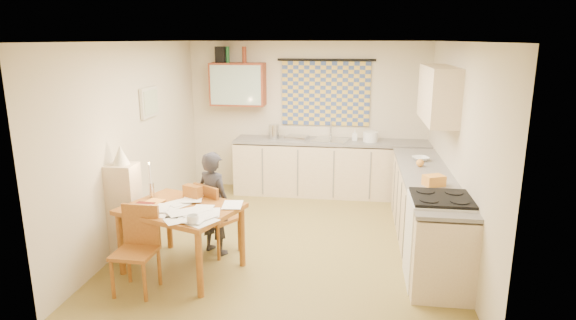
# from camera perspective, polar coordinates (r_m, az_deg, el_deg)

# --- Properties ---
(floor) EXTENTS (4.00, 4.50, 0.02)m
(floor) POSITION_cam_1_polar(r_m,az_deg,el_deg) (6.35, 0.16, -9.42)
(floor) COLOR olive
(floor) RESTS_ON ground
(ceiling) EXTENTS (4.00, 4.50, 0.02)m
(ceiling) POSITION_cam_1_polar(r_m,az_deg,el_deg) (5.82, 0.18, 13.97)
(ceiling) COLOR white
(ceiling) RESTS_ON floor
(wall_back) EXTENTS (4.00, 0.02, 2.50)m
(wall_back) POSITION_cam_1_polar(r_m,az_deg,el_deg) (8.17, 2.34, 5.13)
(wall_back) COLOR beige
(wall_back) RESTS_ON floor
(wall_front) EXTENTS (4.00, 0.02, 2.50)m
(wall_front) POSITION_cam_1_polar(r_m,az_deg,el_deg) (3.82, -4.50, -5.48)
(wall_front) COLOR beige
(wall_front) RESTS_ON floor
(wall_left) EXTENTS (0.02, 4.50, 2.50)m
(wall_left) POSITION_cam_1_polar(r_m,az_deg,el_deg) (6.54, -17.58, 2.20)
(wall_left) COLOR beige
(wall_left) RESTS_ON floor
(wall_right) EXTENTS (0.02, 4.50, 2.50)m
(wall_right) POSITION_cam_1_polar(r_m,az_deg,el_deg) (6.03, 19.45, 1.09)
(wall_right) COLOR beige
(wall_right) RESTS_ON floor
(window_blind) EXTENTS (1.45, 0.03, 1.05)m
(window_blind) POSITION_cam_1_polar(r_m,az_deg,el_deg) (8.05, 4.49, 7.84)
(window_blind) COLOR #364C83
(window_blind) RESTS_ON wall_back
(curtain_rod) EXTENTS (1.60, 0.04, 0.04)m
(curtain_rod) POSITION_cam_1_polar(r_m,az_deg,el_deg) (7.99, 4.56, 11.75)
(curtain_rod) COLOR black
(curtain_rod) RESTS_ON wall_back
(wall_cabinet) EXTENTS (0.90, 0.34, 0.70)m
(wall_cabinet) POSITION_cam_1_polar(r_m,az_deg,el_deg) (8.12, -5.95, 8.92)
(wall_cabinet) COLOR maroon
(wall_cabinet) RESTS_ON wall_back
(wall_cabinet_glass) EXTENTS (0.84, 0.02, 0.64)m
(wall_cabinet_glass) POSITION_cam_1_polar(r_m,az_deg,el_deg) (7.95, -6.25, 8.81)
(wall_cabinet_glass) COLOR #99B2A5
(wall_cabinet_glass) RESTS_ON wall_back
(upper_cabinet_right) EXTENTS (0.34, 1.30, 0.70)m
(upper_cabinet_right) POSITION_cam_1_polar(r_m,az_deg,el_deg) (6.44, 17.38, 7.46)
(upper_cabinet_right) COLOR #CDB289
(upper_cabinet_right) RESTS_ON wall_right
(framed_print) EXTENTS (0.04, 0.50, 0.40)m
(framed_print) POSITION_cam_1_polar(r_m,az_deg,el_deg) (6.81, -16.12, 6.61)
(framed_print) COLOR beige
(framed_print) RESTS_ON wall_left
(print_canvas) EXTENTS (0.01, 0.42, 0.32)m
(print_canvas) POSITION_cam_1_polar(r_m,az_deg,el_deg) (6.80, -15.93, 6.61)
(print_canvas) COLOR silver
(print_canvas) RESTS_ON wall_left
(counter_back) EXTENTS (3.30, 0.62, 0.92)m
(counter_back) POSITION_cam_1_polar(r_m,az_deg,el_deg) (8.00, 5.53, -0.97)
(counter_back) COLOR #CDB289
(counter_back) RESTS_ON floor
(counter_right) EXTENTS (0.62, 2.95, 0.92)m
(counter_right) POSITION_cam_1_polar(r_m,az_deg,el_deg) (6.24, 15.96, -5.85)
(counter_right) COLOR #CDB289
(counter_right) RESTS_ON floor
(stove) EXTENTS (0.62, 0.62, 0.97)m
(stove) POSITION_cam_1_polar(r_m,az_deg,el_deg) (5.33, 17.37, -9.11)
(stove) COLOR white
(stove) RESTS_ON floor
(sink) EXTENTS (0.64, 0.57, 0.10)m
(sink) POSITION_cam_1_polar(r_m,az_deg,el_deg) (7.90, 5.05, 2.05)
(sink) COLOR silver
(sink) RESTS_ON counter_back
(tap) EXTENTS (0.04, 0.04, 0.28)m
(tap) POSITION_cam_1_polar(r_m,az_deg,el_deg) (8.04, 5.11, 3.57)
(tap) COLOR silver
(tap) RESTS_ON counter_back
(dish_rack) EXTENTS (0.40, 0.36, 0.06)m
(dish_rack) POSITION_cam_1_polar(r_m,az_deg,el_deg) (7.93, 1.07, 2.67)
(dish_rack) COLOR silver
(dish_rack) RESTS_ON counter_back
(kettle) EXTENTS (0.19, 0.19, 0.24)m
(kettle) POSITION_cam_1_polar(r_m,az_deg,el_deg) (7.97, -1.68, 3.38)
(kettle) COLOR silver
(kettle) RESTS_ON counter_back
(mixing_bowl) EXTENTS (0.32, 0.32, 0.16)m
(mixing_bowl) POSITION_cam_1_polar(r_m,az_deg,el_deg) (7.87, 9.76, 2.74)
(mixing_bowl) COLOR white
(mixing_bowl) RESTS_ON counter_back
(soap_bottle) EXTENTS (0.09, 0.09, 0.18)m
(soap_bottle) POSITION_cam_1_polar(r_m,az_deg,el_deg) (7.91, 7.92, 2.94)
(soap_bottle) COLOR white
(soap_bottle) RESTS_ON counter_back
(bowl) EXTENTS (0.37, 0.37, 0.05)m
(bowl) POSITION_cam_1_polar(r_m,az_deg,el_deg) (6.79, 15.45, 0.15)
(bowl) COLOR white
(bowl) RESTS_ON counter_right
(orange_bag) EXTENTS (0.27, 0.24, 0.12)m
(orange_bag) POSITION_cam_1_polar(r_m,az_deg,el_deg) (5.67, 16.90, -2.34)
(orange_bag) COLOR orange
(orange_bag) RESTS_ON counter_right
(fruit_orange) EXTENTS (0.10, 0.10, 0.10)m
(fruit_orange) POSITION_cam_1_polar(r_m,az_deg,el_deg) (6.46, 15.38, -0.33)
(fruit_orange) COLOR orange
(fruit_orange) RESTS_ON counter_right
(speaker) EXTENTS (0.19, 0.23, 0.26)m
(speaker) POSITION_cam_1_polar(r_m,az_deg,el_deg) (8.15, -7.83, 12.27)
(speaker) COLOR black
(speaker) RESTS_ON wall_cabinet
(bottle_green) EXTENTS (0.09, 0.09, 0.26)m
(bottle_green) POSITION_cam_1_polar(r_m,az_deg,el_deg) (8.13, -7.20, 12.29)
(bottle_green) COLOR #195926
(bottle_green) RESTS_ON wall_cabinet
(bottle_brown) EXTENTS (0.08, 0.08, 0.26)m
(bottle_brown) POSITION_cam_1_polar(r_m,az_deg,el_deg) (8.06, -5.20, 12.33)
(bottle_brown) COLOR maroon
(bottle_brown) RESTS_ON wall_cabinet
(dining_table) EXTENTS (1.42, 1.24, 0.75)m
(dining_table) POSITION_cam_1_polar(r_m,az_deg,el_deg) (5.54, -12.40, -9.04)
(dining_table) COLOR brown
(dining_table) RESTS_ON floor
(chair_far) EXTENTS (0.55, 0.55, 0.88)m
(chair_far) POSITION_cam_1_polar(r_m,az_deg,el_deg) (5.94, -8.29, -8.30)
(chair_far) COLOR brown
(chair_far) RESTS_ON floor
(chair_near) EXTENTS (0.41, 0.41, 0.88)m
(chair_near) POSITION_cam_1_polar(r_m,az_deg,el_deg) (5.27, -17.48, -11.90)
(chair_near) COLOR brown
(chair_near) RESTS_ON floor
(person) EXTENTS (0.71, 0.68, 1.26)m
(person) POSITION_cam_1_polar(r_m,az_deg,el_deg) (5.82, -8.76, -5.06)
(person) COLOR black
(person) RESTS_ON floor
(shelf_stand) EXTENTS (0.32, 0.30, 1.14)m
(shelf_stand) POSITION_cam_1_polar(r_m,az_deg,el_deg) (5.99, -18.72, -5.75)
(shelf_stand) COLOR #CDB289
(shelf_stand) RESTS_ON floor
(lampshade) EXTENTS (0.20, 0.20, 0.22)m
(lampshade) POSITION_cam_1_polar(r_m,az_deg,el_deg) (5.80, -19.24, 0.57)
(lampshade) COLOR beige
(lampshade) RESTS_ON shelf_stand
(letter_rack) EXTENTS (0.24, 0.18, 0.16)m
(letter_rack) POSITION_cam_1_polar(r_m,az_deg,el_deg) (5.61, -11.22, -3.77)
(letter_rack) COLOR brown
(letter_rack) RESTS_ON dining_table
(mug) EXTENTS (0.19, 0.19, 0.09)m
(mug) POSITION_cam_1_polar(r_m,az_deg,el_deg) (4.87, -11.22, -6.95)
(mug) COLOR white
(mug) RESTS_ON dining_table
(magazine) EXTENTS (0.26, 0.32, 0.03)m
(magazine) POSITION_cam_1_polar(r_m,az_deg,el_deg) (5.52, -18.04, -5.23)
(magazine) COLOR maroon
(magazine) RESTS_ON dining_table
(book) EXTENTS (0.30, 0.34, 0.02)m
(book) POSITION_cam_1_polar(r_m,az_deg,el_deg) (5.63, -16.55, -4.79)
(book) COLOR orange
(book) RESTS_ON dining_table
(orange_box) EXTENTS (0.14, 0.12, 0.04)m
(orange_box) POSITION_cam_1_polar(r_m,az_deg,el_deg) (5.39, -17.39, -5.59)
(orange_box) COLOR orange
(orange_box) RESTS_ON dining_table
(eyeglasses) EXTENTS (0.13, 0.04, 0.02)m
(eyeglasses) POSITION_cam_1_polar(r_m,az_deg,el_deg) (5.09, -13.61, -6.64)
(eyeglasses) COLOR black
(eyeglasses) RESTS_ON dining_table
(candle_holder) EXTENTS (0.08, 0.08, 0.18)m
(candle_holder) POSITION_cam_1_polar(r_m,az_deg,el_deg) (5.75, -15.85, -3.49)
(candle_holder) COLOR silver
(candle_holder) RESTS_ON dining_table
(candle) EXTENTS (0.03, 0.03, 0.22)m
(candle) POSITION_cam_1_polar(r_m,az_deg,el_deg) (5.69, -16.06, -1.59)
(candle) COLOR white
(candle) RESTS_ON dining_table
(candle_flame) EXTENTS (0.02, 0.02, 0.02)m
(candle_flame) POSITION_cam_1_polar(r_m,az_deg,el_deg) (5.67, -16.16, -0.38)
(candle_flame) COLOR #FFCC66
(candle_flame) RESTS_ON dining_table
(papers) EXTENTS (1.01, 1.00, 0.02)m
(papers) POSITION_cam_1_polar(r_m,az_deg,el_deg) (5.25, -11.44, -5.81)
(papers) COLOR white
(papers) RESTS_ON dining_table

